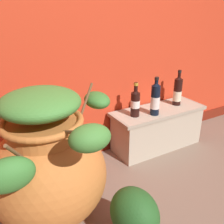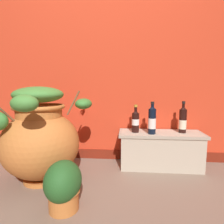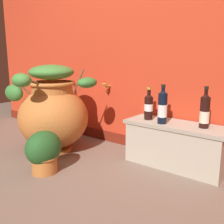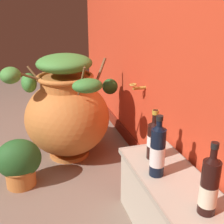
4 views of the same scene
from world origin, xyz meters
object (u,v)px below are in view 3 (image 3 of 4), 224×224
Objects in this scene: wine_bottle_middle at (163,107)px; potted_shrub at (44,152)px; terracotta_urn at (53,111)px; wine_bottle_right at (205,111)px; wine_bottle_left at (149,105)px.

wine_bottle_middle is 1.04m from potted_shrub.
terracotta_urn is at bearing -163.20° from wine_bottle_middle.
terracotta_urn reaches higher than wine_bottle_right.
terracotta_urn reaches higher than wine_bottle_middle.
wine_bottle_right is at bearing 2.59° from wine_bottle_left.
potted_shrub is (0.34, -0.39, -0.22)m from terracotta_urn.
terracotta_urn is at bearing 130.96° from potted_shrub.
wine_bottle_middle is 0.94× the size of potted_shrub.
wine_bottle_middle is 0.33m from wine_bottle_right.
wine_bottle_right reaches higher than potted_shrub.
wine_bottle_right reaches higher than wine_bottle_middle.
wine_bottle_left is 0.89× the size of wine_bottle_right.
wine_bottle_right is at bearing 13.56° from wine_bottle_middle.
terracotta_urn reaches higher than wine_bottle_left.
terracotta_urn is 2.95× the size of wine_bottle_right.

